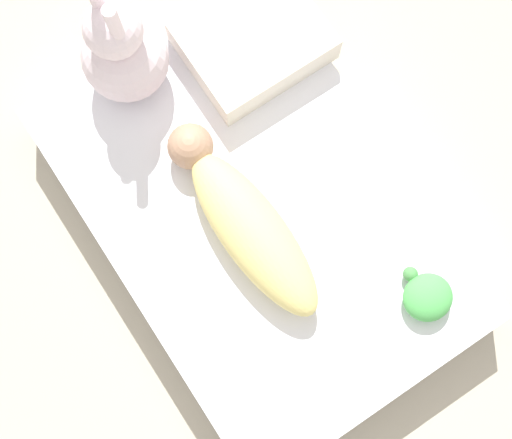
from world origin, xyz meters
name	(u,v)px	position (x,y,z in m)	size (l,w,h in m)	color
ground_plane	(258,224)	(0.00, 0.00, 0.00)	(12.00, 12.00, 0.00)	#B2A893
bed_mattress	(258,217)	(0.00, 0.00, 0.09)	(1.14, 0.77, 0.18)	white
swaddled_baby	(244,221)	(-0.02, 0.05, 0.25)	(0.58, 0.17, 0.13)	#EFDB7F
pillow	(253,40)	(0.37, -0.23, 0.23)	(0.30, 0.35, 0.10)	white
bunny_plush	(123,52)	(0.48, 0.08, 0.33)	(0.22, 0.22, 0.42)	silver
turtle_plush	(427,296)	(-0.41, -0.22, 0.22)	(0.15, 0.12, 0.07)	#51B756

